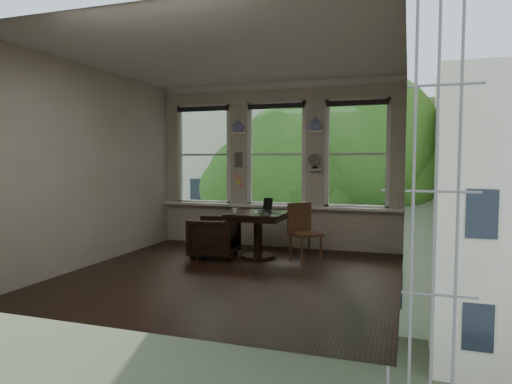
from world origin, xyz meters
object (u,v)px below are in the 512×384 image
(laptop, at_px, (268,212))
(mug, at_px, (235,211))
(table, at_px, (258,235))
(side_chair_right, at_px, (306,234))
(armchair_left, at_px, (214,237))

(laptop, height_order, mug, mug)
(table, height_order, side_chair_right, side_chair_right)
(side_chair_right, height_order, mug, side_chair_right)
(laptop, relative_size, mug, 3.86)
(mug, bearing_deg, laptop, 30.25)
(table, xyz_separation_m, laptop, (0.17, 0.02, 0.39))
(laptop, bearing_deg, side_chair_right, -0.03)
(side_chair_right, distance_m, mug, 1.17)
(table, distance_m, mug, 0.58)
(laptop, bearing_deg, table, -165.56)
(mug, bearing_deg, armchair_left, 169.12)
(table, relative_size, side_chair_right, 0.98)
(side_chair_right, bearing_deg, table, 129.70)
(side_chair_right, distance_m, laptop, 0.72)
(laptop, bearing_deg, armchair_left, -158.04)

